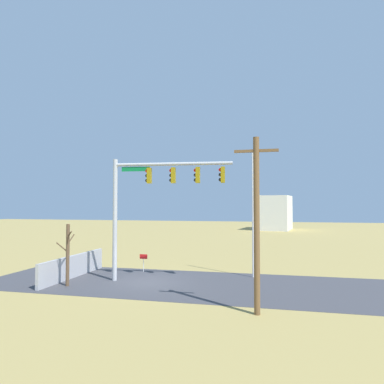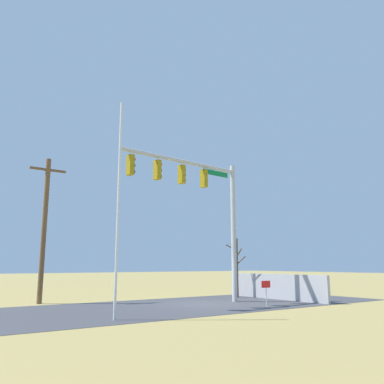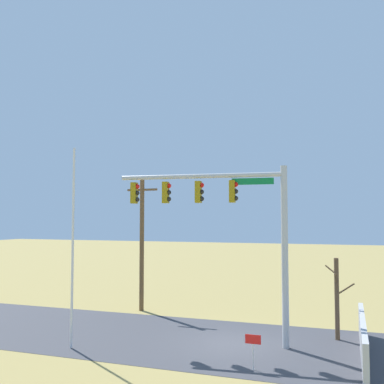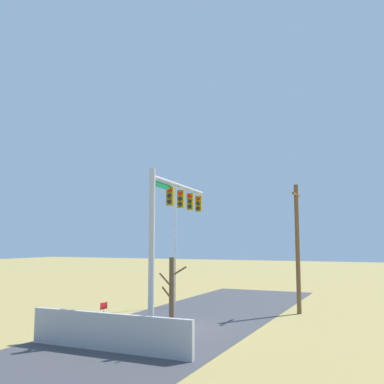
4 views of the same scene
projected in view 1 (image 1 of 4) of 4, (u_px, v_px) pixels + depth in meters
The scene contains 10 objects.
ground_plane at pixel (148, 282), 21.36m from camera, with size 160.00×160.00×0.00m, color #9E894C.
road_surface at pixel (213, 285), 20.45m from camera, with size 28.00×8.00×0.01m, color #3D3D42.
sidewalk_corner at pixel (100, 280), 22.01m from camera, with size 6.00×6.00×0.01m, color #B7B5AD.
retaining_fence at pixel (74, 266), 22.68m from camera, with size 0.20×7.25×1.43m, color #A8A8AD.
signal_mast at pixel (151, 192), 21.65m from camera, with size 7.44×0.90×7.54m.
flagpole at pixel (253, 213), 22.90m from camera, with size 0.10×0.10×8.29m, color silver.
utility_pole at pixel (257, 221), 15.14m from camera, with size 1.90×0.26×7.63m.
bare_tree at pixel (68, 254), 20.32m from camera, with size 1.27×1.02×3.57m.
open_sign at pixel (144, 259), 24.63m from camera, with size 0.56×0.04×1.22m.
distant_building at pixel (276, 213), 66.59m from camera, with size 8.33×5.15×6.43m, color silver.
Camera 1 is at (-7.52, 20.37, 4.67)m, focal length 32.92 mm.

